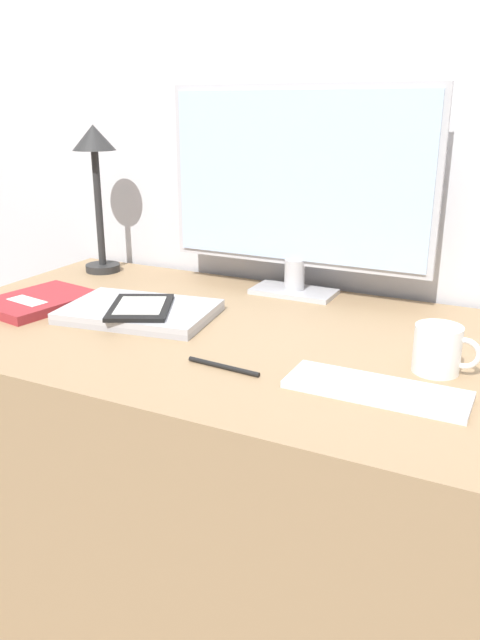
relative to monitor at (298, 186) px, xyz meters
The scene contains 10 objects.
wall_back 0.25m from the monitor, 94.56° to the left, with size 3.60×0.05×2.40m.
desk 0.70m from the monitor, 91.76° to the right, with size 1.40×0.77×0.71m.
monitor is the anchor object (origin of this frame).
keyboard 0.64m from the monitor, 54.81° to the right, with size 0.30×0.10×0.01m.
laptop 0.48m from the monitor, 126.61° to the right, with size 0.35×0.26×0.02m.
ereader 0.47m from the monitor, 123.49° to the right, with size 0.19×0.22×0.01m.
desk_lamp 0.58m from the monitor, behind, with size 0.12×0.12×0.40m.
notebook 0.67m from the monitor, 144.13° to the right, with size 0.22×0.27×0.02m.
coffee_mug 0.58m from the monitor, 39.89° to the right, with size 0.12×0.08×0.09m.
pen 0.57m from the monitor, 82.84° to the right, with size 0.15×0.02×0.01m.
Camera 1 is at (0.56, -0.95, 1.16)m, focal length 35.00 mm.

